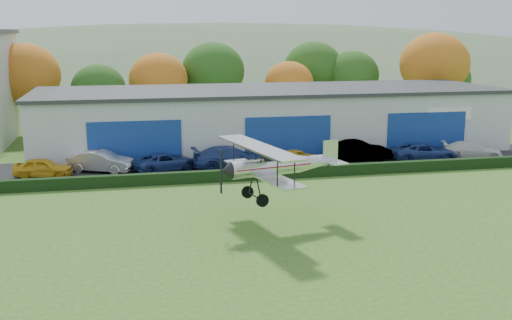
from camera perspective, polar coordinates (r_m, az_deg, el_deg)
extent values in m
plane|color=#32601E|center=(28.32, 4.92, -9.40)|extent=(300.00, 300.00, 0.00)
cube|color=black|center=(48.56, 0.97, -0.38)|extent=(48.00, 9.00, 0.05)
cube|color=black|center=(43.93, 2.41, -1.18)|extent=(46.00, 0.60, 0.80)
cube|color=#B2B7BC|center=(55.29, 1.32, 3.70)|extent=(40.00, 12.00, 5.00)
cube|color=#2D3033|center=(54.99, 1.33, 6.43)|extent=(40.60, 12.60, 0.30)
cube|color=navy|center=(47.89, -11.02, 1.40)|extent=(7.00, 0.12, 3.60)
cube|color=navy|center=(49.61, 2.97, 1.95)|extent=(7.00, 0.12, 3.60)
cube|color=navy|center=(54.01, 15.35, 2.34)|extent=(7.00, 0.12, 3.60)
cylinder|color=#3D2614|center=(66.38, -20.12, 3.52)|extent=(0.36, 0.36, 3.15)
ellipsoid|color=#B45516|center=(65.95, -20.39, 7.35)|extent=(6.84, 6.84, 6.16)
cylinder|color=#3D2614|center=(63.86, -14.09, 3.27)|extent=(0.36, 0.36, 2.45)
ellipsoid|color=#1E4C14|center=(63.47, -14.25, 6.36)|extent=(5.32, 5.32, 4.79)
cylinder|color=#3D2614|center=(65.91, -8.83, 3.89)|extent=(0.36, 0.36, 2.80)
ellipsoid|color=#B45516|center=(65.50, -8.94, 7.32)|extent=(6.08, 6.08, 5.47)
cylinder|color=#3D2614|center=(68.48, -3.92, 4.43)|extent=(0.36, 0.36, 3.15)
ellipsoid|color=#1E4C14|center=(68.06, -3.97, 8.16)|extent=(6.84, 6.84, 6.16)
cylinder|color=#3D2614|center=(68.22, 3.02, 4.12)|extent=(0.36, 0.36, 2.45)
ellipsoid|color=#B45516|center=(67.86, 3.05, 7.02)|extent=(5.32, 5.32, 4.79)
cylinder|color=#3D2614|center=(72.58, 8.72, 4.60)|extent=(0.36, 0.36, 2.80)
ellipsoid|color=#1E4C14|center=(72.21, 8.81, 7.72)|extent=(6.08, 6.08, 5.47)
cylinder|color=#3D2614|center=(72.25, 15.82, 4.54)|extent=(0.36, 0.36, 3.50)
ellipsoid|color=#B45516|center=(71.84, 16.04, 8.46)|extent=(7.60, 7.60, 6.84)
cylinder|color=#3D2614|center=(77.71, 17.03, 4.55)|extent=(0.36, 0.36, 2.45)
ellipsoid|color=#1E4C14|center=(77.39, 17.18, 7.10)|extent=(5.32, 5.32, 4.79)
cylinder|color=#3D2614|center=(73.11, 5.22, 4.87)|extent=(0.36, 0.36, 3.15)
ellipsoid|color=#1E4C14|center=(72.73, 5.29, 8.36)|extent=(6.84, 6.84, 6.16)
ellipsoid|color=#4C6642|center=(169.49, -2.75, 2.97)|extent=(320.00, 196.00, 56.00)
ellipsoid|color=#4C6642|center=(193.12, 18.26, 5.11)|extent=(240.00, 126.00, 36.00)
imported|color=gold|center=(46.52, -18.93, -0.66)|extent=(4.25, 2.24, 1.38)
imported|color=silver|center=(47.02, -14.01, -0.11)|extent=(5.11, 3.52, 1.60)
imported|color=navy|center=(46.53, -8.32, -0.17)|extent=(5.27, 3.74, 1.34)
imported|color=navy|center=(46.94, -2.37, 0.26)|extent=(5.86, 2.62, 1.67)
imported|color=gold|center=(47.84, 3.65, 0.25)|extent=(4.20, 2.90, 1.33)
imported|color=gray|center=(50.28, 9.51, 0.86)|extent=(5.05, 1.91, 1.65)
imported|color=navy|center=(51.29, 15.18, 0.71)|extent=(5.43, 2.91, 1.45)
imported|color=silver|center=(53.38, 19.19, 0.85)|extent=(5.13, 3.54, 1.38)
cylinder|color=silver|center=(32.48, 0.88, -0.66)|extent=(4.05, 1.77, 0.93)
cone|color=silver|center=(33.92, 5.62, -0.18)|extent=(2.43, 1.41, 0.93)
cone|color=black|center=(31.59, -2.76, -1.02)|extent=(0.71, 1.02, 0.93)
cube|color=#A90F1D|center=(32.60, 1.38, -0.52)|extent=(4.46, 1.88, 0.06)
cube|color=black|center=(32.61, 1.71, 0.17)|extent=(1.35, 0.88, 0.26)
cube|color=silver|center=(32.46, 0.55, -1.23)|extent=(2.89, 7.57, 0.10)
cube|color=silver|center=(32.09, 0.22, 1.17)|extent=(3.08, 8.00, 0.10)
cylinder|color=black|center=(29.74, 1.98, -1.04)|extent=(0.07, 0.07, 1.35)
cylinder|color=black|center=(30.17, 3.56, -0.87)|extent=(0.07, 0.07, 1.35)
cylinder|color=black|center=(34.53, -2.07, 0.75)|extent=(0.07, 0.07, 1.35)
cylinder|color=black|center=(34.90, -0.66, 0.87)|extent=(0.07, 0.07, 1.35)
cylinder|color=black|center=(31.83, 0.50, 0.42)|extent=(0.11, 0.23, 0.77)
cylinder|color=black|center=(32.48, -0.05, 0.65)|extent=(0.11, 0.23, 0.77)
cylinder|color=black|center=(32.03, 0.22, -2.45)|extent=(0.23, 0.72, 1.27)
cylinder|color=black|center=(32.81, -0.43, -2.11)|extent=(0.23, 0.72, 1.27)
cylinder|color=black|center=(32.57, -0.11, -3.34)|extent=(0.50, 1.94, 0.07)
cylinder|color=black|center=(31.76, 0.60, -3.74)|extent=(0.68, 0.29, 0.66)
cylinder|color=black|center=(33.39, -0.78, -2.97)|extent=(0.68, 0.29, 0.66)
cylinder|color=black|center=(34.34, 6.65, -0.50)|extent=(0.39, 0.14, 0.44)
cube|color=silver|center=(34.28, 6.67, 0.01)|extent=(1.50, 2.83, 0.06)
cube|color=silver|center=(34.23, 6.84, 0.87)|extent=(0.92, 0.26, 1.14)
cube|color=black|center=(31.49, -3.23, -1.07)|extent=(0.09, 0.13, 2.28)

